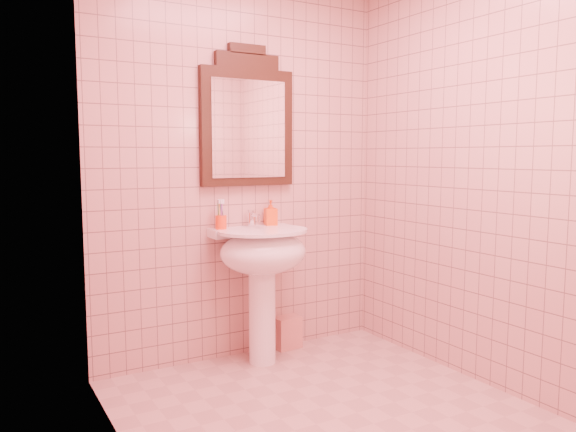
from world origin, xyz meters
TOP-DOWN VIEW (x-y plane):
  - floor at (0.00, 0.00)m, footprint 2.20×2.20m
  - back_wall at (0.00, 1.10)m, footprint 2.00×0.02m
  - pedestal_sink at (0.03, 0.87)m, footprint 0.58×0.58m
  - faucet at (0.03, 1.01)m, footprint 0.04×0.16m
  - mirror at (0.03, 1.07)m, footprint 0.64×0.06m
  - toothbrush_cup at (-0.19, 1.02)m, footprint 0.07×0.07m
  - soap_dispenser at (0.17, 1.03)m, footprint 0.09×0.09m
  - towel at (0.30, 1.04)m, footprint 0.19×0.13m

SIDE VIEW (x-z plane):
  - floor at x=0.00m, z-range 0.00..0.00m
  - towel at x=0.30m, z-range 0.00..0.22m
  - pedestal_sink at x=0.03m, z-range 0.23..1.09m
  - toothbrush_cup at x=-0.19m, z-range 0.83..0.99m
  - faucet at x=0.03m, z-range 0.87..0.97m
  - soap_dispenser at x=0.17m, z-range 0.86..1.03m
  - back_wall at x=0.00m, z-range 0.00..2.50m
  - mirror at x=0.03m, z-range 1.10..1.99m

